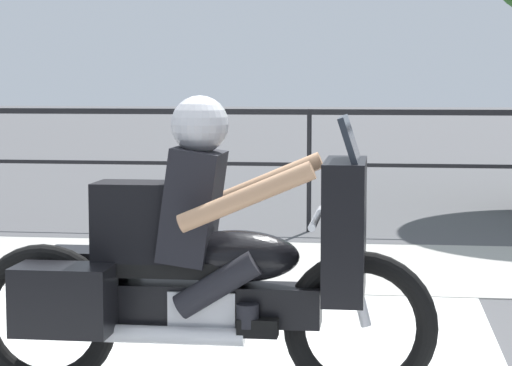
% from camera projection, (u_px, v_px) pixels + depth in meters
% --- Properties ---
extents(sidewalk_band, '(44.00, 2.40, 0.01)m').
position_uv_depth(sidewalk_band, '(292.00, 264.00, 8.76)').
color(sidewalk_band, '#A8A59E').
rests_on(sidewalk_band, ground).
extents(fence_railing, '(36.00, 0.05, 1.31)m').
position_uv_depth(fence_railing, '(309.00, 136.00, 10.62)').
color(fence_railing, black).
rests_on(fence_railing, ground).
extents(motorcycle, '(2.40, 0.76, 1.53)m').
position_uv_depth(motorcycle, '(201.00, 264.00, 5.03)').
color(motorcycle, black).
rests_on(motorcycle, ground).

